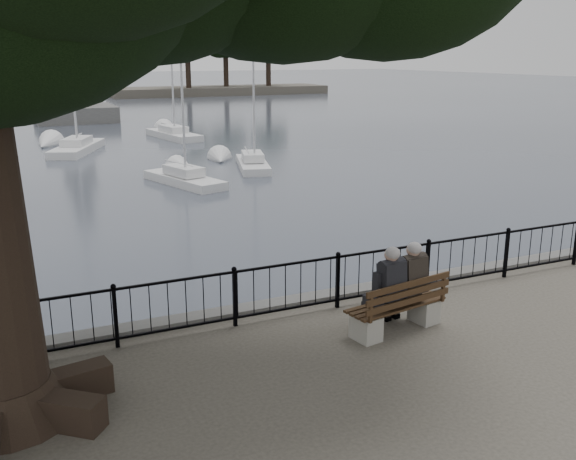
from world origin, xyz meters
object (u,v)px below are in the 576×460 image
person_left (384,293)px  person_right (406,287)px  lion_monument (73,93)px  bench (398,312)px

person_left → person_right: (0.48, 0.08, 0.00)m
lion_monument → person_right: bearing=-90.4°
person_left → person_right: bearing=9.4°
bench → lion_monument: 48.78m
bench → person_left: (-0.24, 0.07, 0.37)m
bench → person_right: person_right is taller
person_right → lion_monument: size_ratio=0.17×
person_left → lion_monument: size_ratio=0.17×
bench → person_right: 0.46m
bench → lion_monument: size_ratio=0.20×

